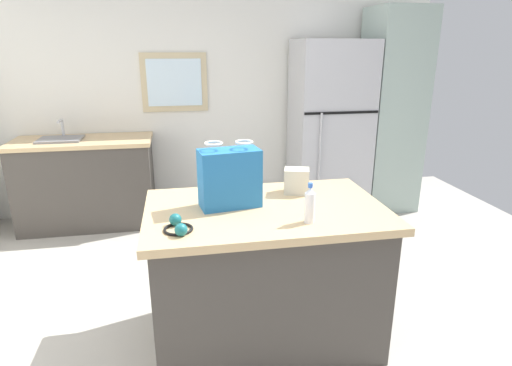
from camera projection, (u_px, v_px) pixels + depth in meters
ground at (261, 353)px, 2.53m from camera, size 6.25×6.25×0.00m
back_wall at (215, 89)px, 4.56m from camera, size 4.81×0.13×2.64m
kitchen_island at (265, 274)px, 2.56m from camera, size 1.37×0.87×0.88m
refrigerator at (330, 129)px, 4.52m from camera, size 0.78×0.66×1.83m
tall_cabinet at (391, 112)px, 4.60m from camera, size 0.57×0.59×2.15m
sink_counter at (86, 182)px, 4.25m from camera, size 1.33×0.61×1.08m
shopping_bag at (230, 178)px, 2.39m from camera, size 0.36×0.22×0.38m
small_box at (296, 181)px, 2.64m from camera, size 0.18×0.16×0.16m
bottle at (310, 205)px, 2.18m from camera, size 0.05×0.05×0.22m
ear_defenders at (178, 226)px, 2.11m from camera, size 0.18×0.20×0.06m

